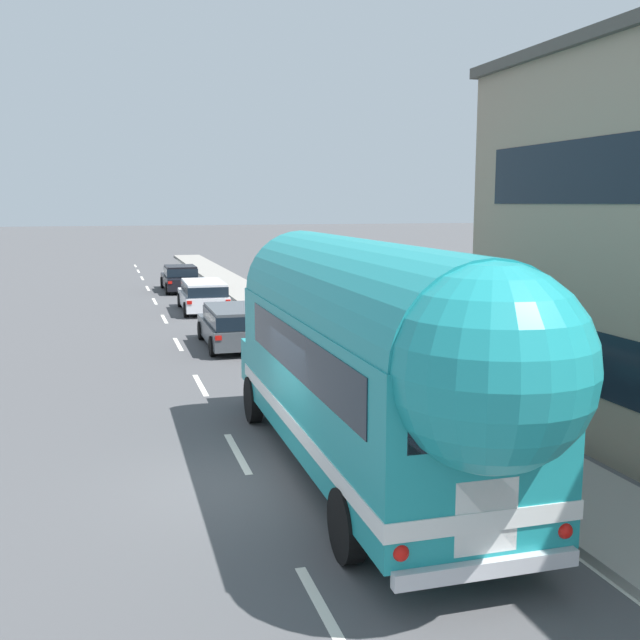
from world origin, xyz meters
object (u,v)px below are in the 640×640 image
Objects in this scene: car_second at (203,294)px; car_third at (181,277)px; painted_bus at (371,353)px; car_lead at (235,324)px.

car_third is at bearing 91.12° from car_second.
painted_bus is 21.28m from car_second.
car_second is at bearing 89.50° from car_lead.
painted_bus is 29.51m from car_third.
car_lead is 16.69m from car_third.
car_second is (-0.01, 21.22, -1.51)m from painted_bus.
car_lead is 0.97× the size of car_third.
painted_bus is 2.39× the size of car_second.
car_third is (-0.16, 8.24, -0.06)m from car_second.
car_second is at bearing 90.02° from painted_bus.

